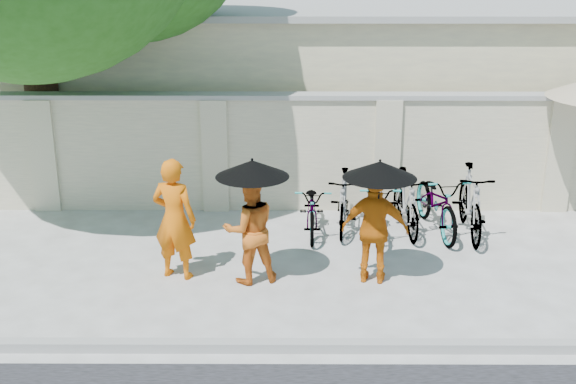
{
  "coord_description": "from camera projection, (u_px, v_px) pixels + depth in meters",
  "views": [
    {
      "loc": [
        0.33,
        -9.06,
        4.43
      ],
      "look_at": [
        0.28,
        0.82,
        1.1
      ],
      "focal_mm": 45.0,
      "sensor_mm": 36.0,
      "label": 1
    }
  ],
  "objects": [
    {
      "name": "bike_5",
      "position": [
        470.0,
        202.0,
        11.61
      ],
      "size": [
        0.64,
        1.91,
        1.13
      ],
      "primitive_type": "imported",
      "rotation": [
        0.0,
        0.0,
        -0.06
      ],
      "color": "#ACACAC",
      "rests_on": "ground"
    },
    {
      "name": "parasol_center",
      "position": [
        252.0,
        168.0,
        9.55
      ],
      "size": [
        0.99,
        0.99,
        0.91
      ],
      "color": "black",
      "rests_on": "ground"
    },
    {
      "name": "compound_wall",
      "position": [
        329.0,
        154.0,
        12.71
      ],
      "size": [
        20.0,
        0.3,
        2.0
      ],
      "primitive_type": "cube",
      "color": "beige",
      "rests_on": "ground"
    },
    {
      "name": "bike_0",
      "position": [
        313.0,
        208.0,
        11.72
      ],
      "size": [
        0.6,
        1.65,
        0.86
      ],
      "primitive_type": "imported",
      "rotation": [
        0.0,
        0.0,
        -0.02
      ],
      "color": "#ACACAC",
      "rests_on": "ground"
    },
    {
      "name": "parasol_right",
      "position": [
        380.0,
        170.0,
        9.54
      ],
      "size": [
        1.0,
        1.0,
        0.89
      ],
      "color": "black",
      "rests_on": "ground"
    },
    {
      "name": "bike_1",
      "position": [
        343.0,
        202.0,
        11.84
      ],
      "size": [
        0.65,
        1.69,
        0.99
      ],
      "primitive_type": "imported",
      "rotation": [
        0.0,
        0.0,
        -0.12
      ],
      "color": "#ACACAC",
      "rests_on": "ground"
    },
    {
      "name": "building_behind",
      "position": [
        366.0,
        83.0,
        16.11
      ],
      "size": [
        14.0,
        6.0,
        3.2
      ],
      "primitive_type": "cube",
      "color": "beige",
      "rests_on": "ground"
    },
    {
      "name": "bike_2",
      "position": [
        376.0,
        208.0,
        11.62
      ],
      "size": [
        0.63,
        1.81,
        0.95
      ],
      "primitive_type": "imported",
      "rotation": [
        0.0,
        0.0,
        0.0
      ],
      "color": "#ACACAC",
      "rests_on": "ground"
    },
    {
      "name": "monk_right",
      "position": [
        375.0,
        229.0,
        9.9
      ],
      "size": [
        0.97,
        0.54,
        1.56
      ],
      "primitive_type": "imported",
      "rotation": [
        0.0,
        0.0,
        2.96
      ],
      "color": "#C35F0D",
      "rests_on": "ground"
    },
    {
      "name": "monk_left",
      "position": [
        174.0,
        219.0,
        10.02
      ],
      "size": [
        0.73,
        0.59,
        1.74
      ],
      "primitive_type": "imported",
      "rotation": [
        0.0,
        0.0,
        2.84
      ],
      "color": "#DD6108",
      "rests_on": "ground"
    },
    {
      "name": "monk_center",
      "position": [
        250.0,
        229.0,
        9.92
      ],
      "size": [
        0.89,
        0.78,
        1.55
      ],
      "primitive_type": "imported",
      "rotation": [
        0.0,
        0.0,
        3.43
      ],
      "color": "#C65C18",
      "rests_on": "ground"
    },
    {
      "name": "bike_3",
      "position": [
        406.0,
        202.0,
        11.77
      ],
      "size": [
        0.61,
        1.73,
        1.02
      ],
      "primitive_type": "imported",
      "rotation": [
        0.0,
        0.0,
        0.08
      ],
      "color": "#ACACAC",
      "rests_on": "ground"
    },
    {
      "name": "bike_4",
      "position": [
        437.0,
        202.0,
        11.76
      ],
      "size": [
        0.93,
        2.02,
        1.02
      ],
      "primitive_type": "imported",
      "rotation": [
        0.0,
        0.0,
        0.13
      ],
      "color": "#ACACAC",
      "rests_on": "ground"
    },
    {
      "name": "ground",
      "position": [
        267.0,
        286.0,
        10.0
      ],
      "size": [
        80.0,
        80.0,
        0.0
      ],
      "primitive_type": "plane",
      "color": "silver"
    },
    {
      "name": "kerb",
      "position": [
        263.0,
        346.0,
        8.37
      ],
      "size": [
        40.0,
        0.16,
        0.12
      ],
      "primitive_type": "cube",
      "color": "gray",
      "rests_on": "ground"
    }
  ]
}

